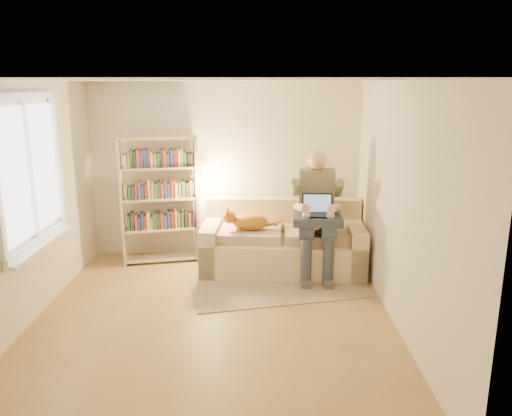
{
  "coord_description": "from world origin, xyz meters",
  "views": [
    {
      "loc": [
        0.51,
        -5.1,
        2.57
      ],
      "look_at": [
        0.47,
        1.0,
        1.04
      ],
      "focal_mm": 35.0,
      "sensor_mm": 36.0,
      "label": 1
    }
  ],
  "objects_px": {
    "cat": "(244,222)",
    "bookshelf": "(160,194)",
    "laptop": "(324,210)",
    "person": "(317,207)",
    "sofa": "(283,245)"
  },
  "relations": [
    {
      "from": "sofa",
      "to": "bookshelf",
      "type": "distance_m",
      "value": 1.92
    },
    {
      "from": "person",
      "to": "cat",
      "type": "relative_size",
      "value": 2.24
    },
    {
      "from": "person",
      "to": "cat",
      "type": "height_order",
      "value": "person"
    },
    {
      "from": "person",
      "to": "laptop",
      "type": "bearing_deg",
      "value": -61.84
    },
    {
      "from": "person",
      "to": "laptop",
      "type": "height_order",
      "value": "person"
    },
    {
      "from": "laptop",
      "to": "person",
      "type": "bearing_deg",
      "value": 118.16
    },
    {
      "from": "cat",
      "to": "bookshelf",
      "type": "bearing_deg",
      "value": 164.35
    },
    {
      "from": "person",
      "to": "cat",
      "type": "distance_m",
      "value": 1.02
    },
    {
      "from": "sofa",
      "to": "laptop",
      "type": "relative_size",
      "value": 5.54
    },
    {
      "from": "laptop",
      "to": "bookshelf",
      "type": "bearing_deg",
      "value": 166.93
    },
    {
      "from": "sofa",
      "to": "laptop",
      "type": "bearing_deg",
      "value": -31.77
    },
    {
      "from": "person",
      "to": "bookshelf",
      "type": "relative_size",
      "value": 0.91
    },
    {
      "from": "cat",
      "to": "bookshelf",
      "type": "height_order",
      "value": "bookshelf"
    },
    {
      "from": "person",
      "to": "bookshelf",
      "type": "distance_m",
      "value": 2.26
    },
    {
      "from": "sofa",
      "to": "bookshelf",
      "type": "relative_size",
      "value": 1.23
    }
  ]
}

